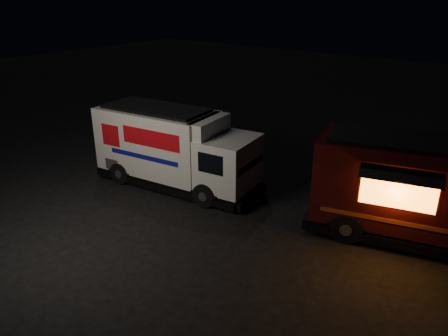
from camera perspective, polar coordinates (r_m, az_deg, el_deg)
ground at (r=14.83m, az=-5.58°, el=-6.73°), size 80.00×80.00×0.00m
white_truck at (r=16.79m, az=-6.20°, el=2.54°), size 6.94×3.15×3.04m
red_truck at (r=14.35m, az=24.96°, el=-2.83°), size 7.23×4.17×3.17m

